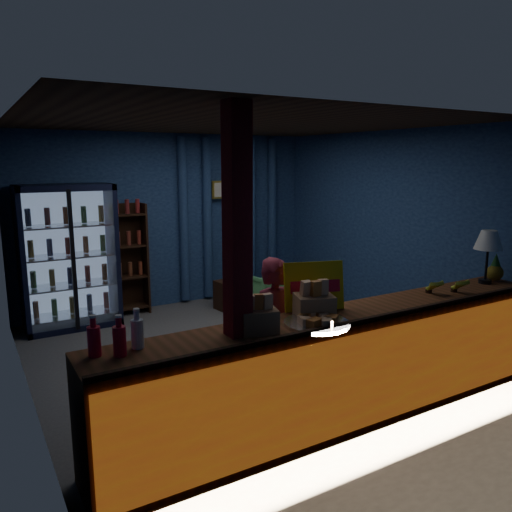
{
  "coord_description": "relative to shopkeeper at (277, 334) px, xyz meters",
  "views": [
    {
      "loc": [
        -2.69,
        -4.95,
        2.2
      ],
      "look_at": [
        0.1,
        -0.2,
        1.14
      ],
      "focal_mm": 35.0,
      "sensor_mm": 36.0,
      "label": 1
    }
  ],
  "objects": [
    {
      "name": "room_walls",
      "position": [
        0.41,
        1.43,
        0.88
      ],
      "size": [
        4.6,
        4.6,
        4.6
      ],
      "color": "navy",
      "rests_on": "ground"
    },
    {
      "name": "framed_picture",
      "position": [
        1.26,
        3.53,
        1.06
      ],
      "size": [
        0.36,
        0.04,
        0.28
      ],
      "color": "gold",
      "rests_on": "room_walls"
    },
    {
      "name": "ground",
      "position": [
        0.41,
        1.43,
        -0.69
      ],
      "size": [
        4.6,
        4.6,
        0.0
      ],
      "primitive_type": "plane",
      "color": "#515154",
      "rests_on": "ground"
    },
    {
      "name": "snack_box_centre",
      "position": [
        -0.48,
        -0.48,
        0.36
      ],
      "size": [
        0.32,
        0.29,
        0.29
      ],
      "color": "#9F754D",
      "rests_on": "counter"
    },
    {
      "name": "curtain_folds",
      "position": [
        1.41,
        3.57,
        0.61
      ],
      "size": [
        1.74,
        0.14,
        2.5
      ],
      "color": "navy",
      "rests_on": "room_walls"
    },
    {
      "name": "yellow_sign",
      "position": [
        0.21,
        -0.25,
        0.47
      ],
      "size": [
        0.52,
        0.25,
        0.41
      ],
      "color": "#D5BD0B",
      "rests_on": "counter"
    },
    {
      "name": "soda_bottles",
      "position": [
        -1.5,
        -0.38,
        0.37
      ],
      "size": [
        0.37,
        0.17,
        0.28
      ],
      "color": "red",
      "rests_on": "counter"
    },
    {
      "name": "pastry_tray",
      "position": [
        -0.02,
        -0.58,
        0.29
      ],
      "size": [
        0.51,
        0.51,
        0.08
      ],
      "color": "silver",
      "rests_on": "counter"
    },
    {
      "name": "bottle_shelf",
      "position": [
        -0.29,
        3.49,
        0.11
      ],
      "size": [
        0.5,
        0.28,
        1.6
      ],
      "color": "black",
      "rests_on": "ground"
    },
    {
      "name": "beverage_cooler",
      "position": [
        -1.14,
        3.35,
        0.25
      ],
      "size": [
        1.2,
        0.62,
        1.9
      ],
      "color": "black",
      "rests_on": "ground"
    },
    {
      "name": "side_table",
      "position": [
        1.09,
        2.92,
        -0.47
      ],
      "size": [
        0.52,
        0.4,
        0.52
      ],
      "color": "black",
      "rests_on": "ground"
    },
    {
      "name": "counter",
      "position": [
        0.41,
        -0.48,
        -0.21
      ],
      "size": [
        4.4,
        0.57,
        0.99
      ],
      "color": "brown",
      "rests_on": "ground"
    },
    {
      "name": "banana_bunches",
      "position": [
        1.61,
        -0.45,
        0.34
      ],
      "size": [
        0.45,
        0.28,
        0.15
      ],
      "color": "yellow",
      "rests_on": "counter"
    },
    {
      "name": "snack_box_left",
      "position": [
        0.07,
        -0.43,
        0.37
      ],
      "size": [
        0.36,
        0.33,
        0.31
      ],
      "color": "#9F754D",
      "rests_on": "counter"
    },
    {
      "name": "shopkeeper",
      "position": [
        0.0,
        0.0,
        0.0
      ],
      "size": [
        0.54,
        0.38,
        1.38
      ],
      "primitive_type": "imported",
      "rotation": [
        0.0,
        0.0,
        0.11
      ],
      "color": "maroon",
      "rests_on": "ground"
    },
    {
      "name": "support_post",
      "position": [
        -0.64,
        -0.47,
        0.61
      ],
      "size": [
        0.16,
        0.16,
        2.6
      ],
      "primitive_type": "cube",
      "color": "maroon",
      "rests_on": "ground"
    },
    {
      "name": "pineapple",
      "position": [
        2.46,
        -0.4,
        0.38
      ],
      "size": [
        0.17,
        0.17,
        0.29
      ],
      "color": "olive",
      "rests_on": "counter"
    },
    {
      "name": "green_chair",
      "position": [
        1.51,
        2.71,
        -0.4
      ],
      "size": [
        0.72,
        0.73,
        0.57
      ],
      "primitive_type": "imported",
      "rotation": [
        0.0,
        0.0,
        3.35
      ],
      "color": "#5DBA67",
      "rests_on": "ground"
    },
    {
      "name": "table_lamp",
      "position": [
        2.29,
        -0.41,
        0.69
      ],
      "size": [
        0.28,
        0.28,
        0.55
      ],
      "color": "black",
      "rests_on": "counter"
    }
  ]
}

